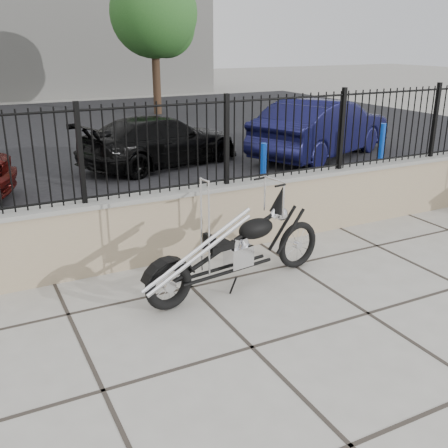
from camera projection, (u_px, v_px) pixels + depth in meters
ground_plane at (252, 347)px, 5.22m from camera, size 90.00×90.00×0.00m
parking_lot at (45, 141)px, 15.71m from camera, size 30.00×30.00×0.00m
retaining_wall at (162, 226)px, 7.15m from camera, size 14.00×0.36×0.96m
iron_fence at (158, 148)px, 6.79m from camera, size 14.00×0.08×1.20m
chopper_motorcycle at (235, 232)px, 6.23m from camera, size 2.49×0.80×1.47m
car_black at (161, 141)px, 12.45m from camera, size 4.39×2.74×1.19m
car_blue at (322, 128)px, 13.35m from camera, size 4.75×3.18×1.48m
bollard_b at (263, 167)px, 10.43m from camera, size 0.12×0.12×0.96m
bollard_c at (381, 147)px, 12.05m from camera, size 0.15×0.15×1.08m
tree_right at (154, 9)px, 19.87m from camera, size 3.34×3.34×5.63m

